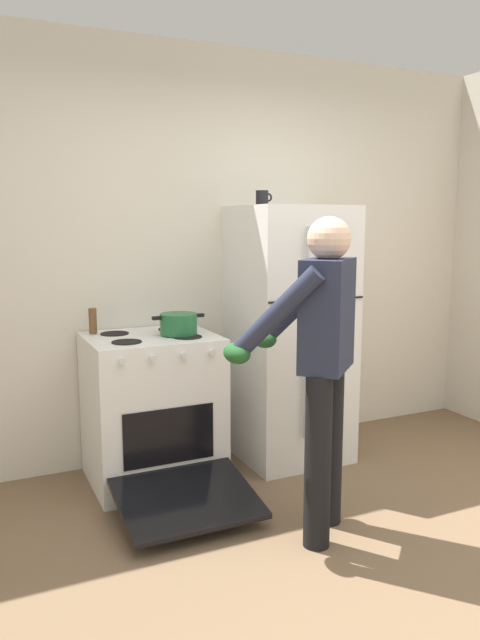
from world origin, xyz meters
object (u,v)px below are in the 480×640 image
Objects in this scene: stove_range at (153,410)px; pepper_mill at (93,321)px; coffee_mug at (262,198)px; red_pot at (179,324)px; person_cook at (319,350)px; refrigerator at (289,334)px.

stove_range is 0.65m from pepper_mill.
coffee_mug is 1.31m from pepper_mill.
pepper_mill is at bearing 172.03° from coffee_mug.
stove_range is 0.55m from red_pot.
person_cook is (0.56, -0.97, 0.51)m from stove_range.
refrigerator is at bearing 68.50° from person_cook.
coffee_mug is at bearing 164.17° from refrigerator.
stove_range is 8.04× the size of pepper_mill.
refrigerator is 14.96× the size of coffee_mug.
coffee_mug is (0.77, 0.07, 1.28)m from stove_range.
red_pot is 0.52m from pepper_mill.
stove_range is 1.50m from coffee_mug.
coffee_mug reaches higher than stove_range.
coffee_mug reaches higher than red_pot.
person_cook reaches higher than stove_range.
refrigerator reaches higher than stove_range.
coffee_mug is at bearing 5.02° from stove_range.
refrigerator reaches higher than red_pot.
person_cook is at bearing -54.05° from pepper_mill.
coffee_mug is (0.61, 0.10, 0.75)m from red_pot.
stove_range is 3.76× the size of red_pot.
refrigerator is 11.14× the size of pepper_mill.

